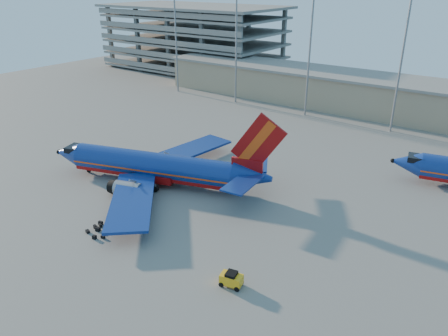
{
  "coord_description": "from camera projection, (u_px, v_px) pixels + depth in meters",
  "views": [
    {
      "loc": [
        38.18,
        -46.03,
        30.12
      ],
      "look_at": [
        3.22,
        2.06,
        4.0
      ],
      "focal_mm": 35.0,
      "sensor_mm": 36.0,
      "label": 1
    }
  ],
  "objects": [
    {
      "name": "aircraft_main",
      "position": [
        159.0,
        167.0,
        68.28
      ],
      "size": [
        37.7,
        35.68,
        13.16
      ],
      "rotation": [
        0.0,
        0.0,
        0.31
      ],
      "color": "navy",
      "rests_on": "ground"
    },
    {
      "name": "ground",
      "position": [
        199.0,
        191.0,
        66.76
      ],
      "size": [
        220.0,
        220.0,
        0.0
      ],
      "primitive_type": "plane",
      "color": "slate",
      "rests_on": "ground"
    },
    {
      "name": "light_mast_row",
      "position": [
        354.0,
        42.0,
        91.07
      ],
      "size": [
        101.6,
        1.6,
        28.65
      ],
      "color": "gray",
      "rests_on": "ground"
    },
    {
      "name": "baggage_tug",
      "position": [
        231.0,
        279.0,
        46.02
      ],
      "size": [
        2.58,
        1.87,
        1.69
      ],
      "rotation": [
        0.0,
        0.0,
        0.21
      ],
      "color": "#F9B016",
      "rests_on": "ground"
    },
    {
      "name": "terminal_building",
      "position": [
        387.0,
        96.0,
        102.59
      ],
      "size": [
        122.0,
        16.0,
        8.5
      ],
      "color": "gray",
      "rests_on": "ground"
    },
    {
      "name": "luggage_pile",
      "position": [
        97.0,
        230.0,
        56.23
      ],
      "size": [
        3.48,
        3.18,
        0.53
      ],
      "color": "black",
      "rests_on": "ground"
    },
    {
      "name": "parking_garage",
      "position": [
        194.0,
        35.0,
        150.25
      ],
      "size": [
        62.0,
        32.0,
        21.4
      ],
      "color": "slate",
      "rests_on": "ground"
    }
  ]
}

